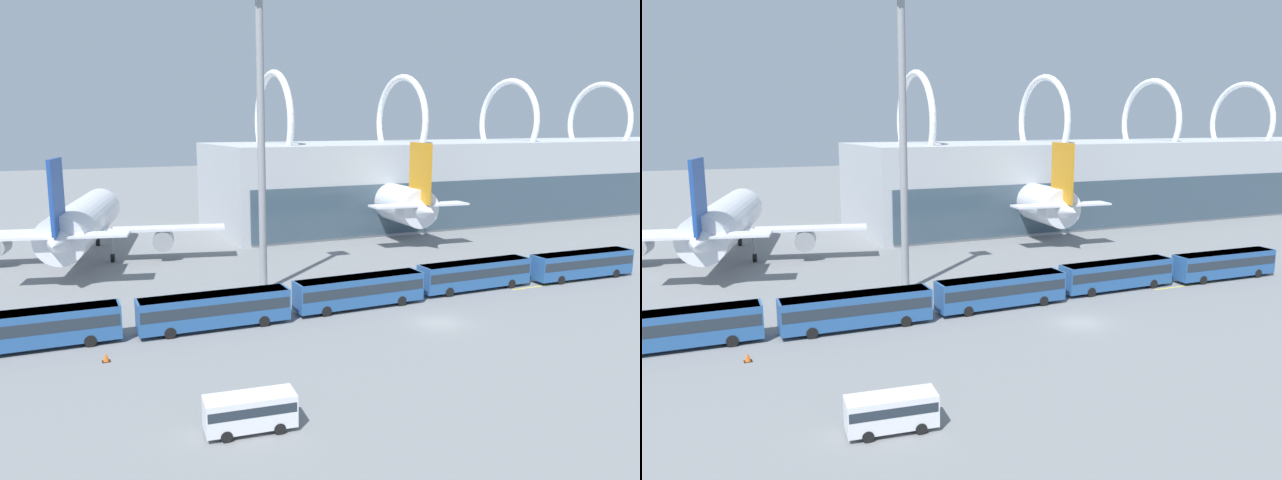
# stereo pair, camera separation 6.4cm
# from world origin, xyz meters

# --- Properties ---
(ground_plane) EXTENTS (440.00, 440.00, 0.00)m
(ground_plane) POSITION_xyz_m (0.00, 0.00, 0.00)
(ground_plane) COLOR slate
(terminal_building) EXTENTS (142.53, 26.12, 26.57)m
(terminal_building) POSITION_xyz_m (64.93, 52.95, 7.64)
(terminal_building) COLOR #B2B7BC
(terminal_building) RESTS_ON ground_plane
(airliner_at_gate_near) EXTENTS (36.37, 35.54, 14.28)m
(airliner_at_gate_near) POSITION_xyz_m (-27.62, 40.98, 5.20)
(airliner_at_gate_near) COLOR silver
(airliner_at_gate_near) RESTS_ON ground_plane
(airliner_at_gate_far) EXTENTS (37.61, 38.34, 15.27)m
(airliner_at_gate_far) POSITION_xyz_m (18.75, 44.52, 5.79)
(airliner_at_gate_far) COLOR silver
(airliner_at_gate_far) RESTS_ON ground_plane
(shuttle_bus_0) EXTENTS (13.49, 2.85, 3.19)m
(shuttle_bus_0) POSITION_xyz_m (-33.77, 7.80, 1.88)
(shuttle_bus_0) COLOR #285693
(shuttle_bus_0) RESTS_ON ground_plane
(shuttle_bus_1) EXTENTS (13.50, 2.90, 3.19)m
(shuttle_bus_1) POSITION_xyz_m (-19.11, 6.86, 1.88)
(shuttle_bus_1) COLOR #285693
(shuttle_bus_1) RESTS_ON ground_plane
(shuttle_bus_2) EXTENTS (13.45, 2.68, 3.19)m
(shuttle_bus_2) POSITION_xyz_m (-4.45, 7.17, 1.88)
(shuttle_bus_2) COLOR #285693
(shuttle_bus_2) RESTS_ON ground_plane
(shuttle_bus_3) EXTENTS (13.45, 2.66, 3.19)m
(shuttle_bus_3) POSITION_xyz_m (10.21, 7.96, 1.88)
(shuttle_bus_3) COLOR #285693
(shuttle_bus_3) RESTS_ON ground_plane
(shuttle_bus_4) EXTENTS (13.52, 3.00, 3.19)m
(shuttle_bus_4) POSITION_xyz_m (24.86, 6.82, 1.88)
(shuttle_bus_4) COLOR #285693
(shuttle_bus_4) RESTS_ON ground_plane
(service_van_foreground) EXTENTS (5.59, 2.55, 2.26)m
(service_van_foreground) POSITION_xyz_m (-22.14, -12.41, 1.34)
(service_van_foreground) COLOR silver
(service_van_foreground) RESTS_ON ground_plane
(floodlight_mast) EXTENTS (2.40, 2.40, 31.73)m
(floodlight_mast) POSITION_xyz_m (-10.93, 17.22, 17.94)
(floodlight_mast) COLOR gray
(floodlight_mast) RESTS_ON ground_plane
(lane_stripe_0) EXTENTS (8.41, 0.85, 0.01)m
(lane_stripe_0) POSITION_xyz_m (-4.59, 7.15, 0.00)
(lane_stripe_0) COLOR yellow
(lane_stripe_0) RESTS_ON ground_plane
(lane_stripe_1) EXTENTS (8.75, 3.19, 0.01)m
(lane_stripe_1) POSITION_xyz_m (-3.18, 10.83, 0.00)
(lane_stripe_1) COLOR yellow
(lane_stripe_1) RESTS_ON ground_plane
(lane_stripe_2) EXTENTS (9.27, 0.32, 0.01)m
(lane_stripe_2) POSITION_xyz_m (18.73, 6.16, 0.00)
(lane_stripe_2) COLOR yellow
(lane_stripe_2) RESTS_ON ground_plane
(traffic_cone_0) EXTENTS (0.62, 0.62, 0.69)m
(traffic_cone_0) POSITION_xyz_m (-28.81, 2.67, 0.34)
(traffic_cone_0) COLOR black
(traffic_cone_0) RESTS_ON ground_plane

